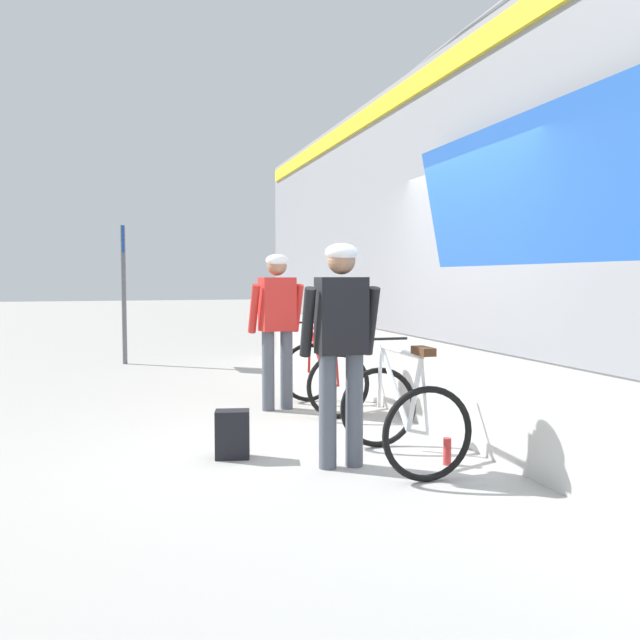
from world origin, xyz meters
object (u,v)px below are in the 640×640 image
(cyclist_near_in_dark, at_px, (341,334))
(bicycle_near_white, at_px, (401,414))
(cyclist_far_in_red, at_px, (277,317))
(backpack_on_platform, at_px, (232,434))
(platform_sign_post, at_px, (123,271))
(water_bottle_near_the_bikes, at_px, (447,451))
(bicycle_far_red, at_px, (323,374))

(cyclist_near_in_dark, height_order, bicycle_near_white, cyclist_near_in_dark)
(cyclist_far_in_red, relative_size, backpack_on_platform, 4.40)
(cyclist_far_in_red, height_order, bicycle_near_white, cyclist_far_in_red)
(backpack_on_platform, relative_size, platform_sign_post, 0.17)
(cyclist_near_in_dark, bearing_deg, water_bottle_near_the_bikes, -12.78)
(cyclist_near_in_dark, relative_size, cyclist_far_in_red, 1.00)
(backpack_on_platform, bearing_deg, cyclist_near_in_dark, -20.86)
(bicycle_near_white, height_order, water_bottle_near_the_bikes, bicycle_near_white)
(cyclist_far_in_red, relative_size, platform_sign_post, 0.73)
(bicycle_near_white, xyz_separation_m, bicycle_far_red, (0.03, 2.24, 0.00))
(bicycle_far_red, relative_size, backpack_on_platform, 2.73)
(cyclist_far_in_red, bearing_deg, cyclist_near_in_dark, -90.85)
(bicycle_near_white, distance_m, bicycle_far_red, 2.24)
(cyclist_far_in_red, distance_m, platform_sign_post, 4.95)
(water_bottle_near_the_bikes, distance_m, platform_sign_post, 7.73)
(bicycle_near_white, bearing_deg, backpack_on_platform, 156.97)
(platform_sign_post, bearing_deg, water_bottle_near_the_bikes, -71.25)
(cyclist_far_in_red, height_order, bicycle_far_red, cyclist_far_in_red)
(bicycle_near_white, bearing_deg, platform_sign_post, 106.63)
(cyclist_far_in_red, relative_size, water_bottle_near_the_bikes, 8.14)
(cyclist_near_in_dark, xyz_separation_m, water_bottle_near_the_bikes, (0.83, -0.19, -0.95))
(bicycle_near_white, relative_size, water_bottle_near_the_bikes, 5.03)
(cyclist_far_in_red, xyz_separation_m, bicycle_near_white, (0.46, -2.39, -0.65))
(bicycle_far_red, bearing_deg, water_bottle_near_the_bikes, -82.68)
(cyclist_near_in_dark, height_order, backpack_on_platform, cyclist_near_in_dark)
(cyclist_near_in_dark, distance_m, bicycle_far_red, 2.35)
(cyclist_near_in_dark, distance_m, platform_sign_post, 7.19)
(bicycle_near_white, distance_m, backpack_on_platform, 1.40)
(bicycle_near_white, xyz_separation_m, water_bottle_near_the_bikes, (0.34, -0.15, -0.29))
(water_bottle_near_the_bikes, bearing_deg, cyclist_far_in_red, 107.51)
(platform_sign_post, bearing_deg, backpack_on_platform, -82.78)
(backpack_on_platform, bearing_deg, cyclist_far_in_red, 78.10)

